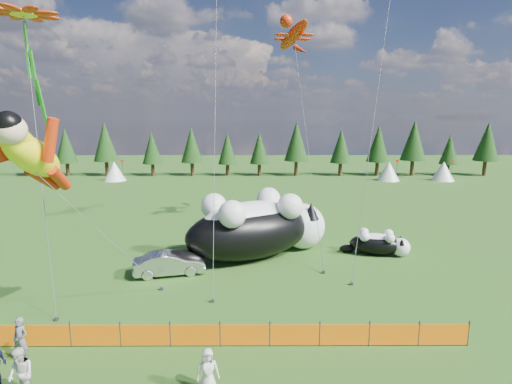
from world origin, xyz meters
TOP-DOWN VIEW (x-y plane):
  - ground at (0.00, 0.00)m, footprint 160.00×160.00m
  - safety_fence at (0.00, -3.00)m, footprint 22.06×0.06m
  - tree_line at (0.00, 45.00)m, footprint 90.00×4.00m
  - festival_tents at (11.00, 40.00)m, footprint 50.00×3.20m
  - cat_large at (2.58, 7.58)m, footprint 10.88×8.12m
  - cat_small at (10.73, 7.94)m, footprint 4.56×2.35m
  - car at (-2.61, 4.53)m, footprint 4.33×2.34m
  - spectator_a at (-6.42, -3.96)m, footprint 0.74×0.59m
  - spectator_b at (-5.21, -6.05)m, footprint 1.02×0.92m
  - spectator_e at (0.82, -5.70)m, footprint 0.86×0.67m
  - superhero_kite at (-6.04, -2.51)m, footprint 5.46×7.06m
  - gecko_kite at (5.30, 13.61)m, footprint 4.91×12.33m
  - flower_kite at (-7.82, 1.11)m, footprint 3.62×3.89m

SIDE VIEW (x-z plane):
  - ground at x=0.00m, z-range 0.00..0.00m
  - safety_fence at x=0.00m, z-range -0.05..1.05m
  - car at x=-2.61m, z-range 0.00..1.35m
  - spectator_e at x=0.82m, z-range 0.00..1.57m
  - cat_small at x=10.73m, z-range -0.04..1.62m
  - spectator_a at x=-6.42m, z-range 0.00..1.76m
  - spectator_b at x=-5.21m, z-range 0.00..1.81m
  - festival_tents at x=11.00m, z-range 0.00..2.80m
  - cat_large at x=2.58m, z-range -0.11..4.21m
  - tree_line at x=0.00m, z-range 0.00..8.00m
  - superhero_kite at x=-6.04m, z-range 2.39..12.92m
  - flower_kite at x=-7.82m, z-range 6.53..20.38m
  - gecko_kite at x=5.30m, z-range 6.36..23.84m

